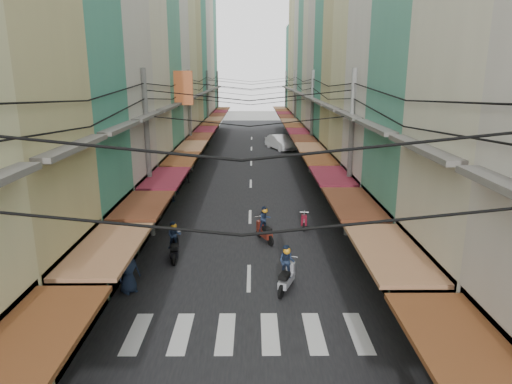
{
  "coord_description": "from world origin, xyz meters",
  "views": [
    {
      "loc": [
        0.18,
        -18.78,
        7.99
      ],
      "look_at": [
        0.33,
        4.77,
        1.8
      ],
      "focal_mm": 32.0,
      "sensor_mm": 36.0,
      "label": 1
    }
  ],
  "objects_px": {
    "white_car": "(280,150)",
    "traffic_sign": "(413,235)",
    "bicycle": "(386,253)",
    "market_umbrella": "(435,266)"
  },
  "relations": [
    {
      "from": "bicycle",
      "to": "white_car",
      "type": "bearing_deg",
      "value": -6.43
    },
    {
      "from": "white_car",
      "to": "traffic_sign",
      "type": "relative_size",
      "value": 1.77
    },
    {
      "from": "market_umbrella",
      "to": "bicycle",
      "type": "bearing_deg",
      "value": 86.06
    },
    {
      "from": "market_umbrella",
      "to": "traffic_sign",
      "type": "relative_size",
      "value": 0.79
    },
    {
      "from": "white_car",
      "to": "bicycle",
      "type": "bearing_deg",
      "value": -106.25
    },
    {
      "from": "bicycle",
      "to": "market_umbrella",
      "type": "bearing_deg",
      "value": 163.35
    },
    {
      "from": "bicycle",
      "to": "traffic_sign",
      "type": "bearing_deg",
      "value": 162.87
    },
    {
      "from": "white_car",
      "to": "traffic_sign",
      "type": "height_order",
      "value": "traffic_sign"
    },
    {
      "from": "white_car",
      "to": "bicycle",
      "type": "xyz_separation_m",
      "value": [
        3.18,
        -28.86,
        0.0
      ]
    },
    {
      "from": "white_car",
      "to": "market_umbrella",
      "type": "height_order",
      "value": "market_umbrella"
    }
  ]
}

